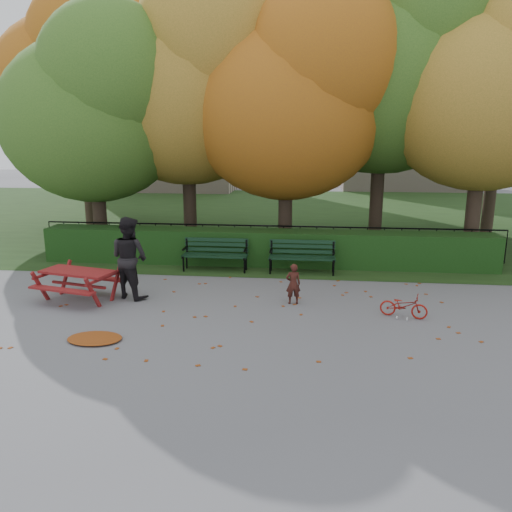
# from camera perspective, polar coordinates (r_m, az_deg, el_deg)

# --- Properties ---
(ground) EXTENTS (90.00, 90.00, 0.00)m
(ground) POSITION_cam_1_polar(r_m,az_deg,el_deg) (10.34, -1.33, -7.10)
(ground) COLOR slate
(ground) RESTS_ON ground
(grass_strip) EXTENTS (90.00, 90.00, 0.00)m
(grass_strip) POSITION_cam_1_polar(r_m,az_deg,el_deg) (23.91, 3.09, 4.71)
(grass_strip) COLOR #1B3213
(grass_strip) RESTS_ON ground
(building_left) EXTENTS (10.00, 7.00, 15.00)m
(building_left) POSITION_cam_1_polar(r_m,az_deg,el_deg) (37.26, -10.40, 19.20)
(building_left) COLOR tan
(building_left) RESTS_ON ground
(building_right) EXTENTS (9.00, 6.00, 12.00)m
(building_right) POSITION_cam_1_polar(r_m,az_deg,el_deg) (38.27, 17.05, 16.43)
(building_right) COLOR tan
(building_right) RESTS_ON ground
(hedge) EXTENTS (13.00, 0.90, 1.00)m
(hedge) POSITION_cam_1_polar(r_m,az_deg,el_deg) (14.50, 0.99, 0.98)
(hedge) COLOR black
(hedge) RESTS_ON ground
(iron_fence) EXTENTS (14.00, 0.04, 1.02)m
(iron_fence) POSITION_cam_1_polar(r_m,az_deg,el_deg) (15.27, 1.27, 1.76)
(iron_fence) COLOR black
(iron_fence) RESTS_ON ground
(tree_a) EXTENTS (5.88, 5.60, 7.48)m
(tree_a) POSITION_cam_1_polar(r_m,az_deg,el_deg) (16.53, -17.54, 15.94)
(tree_a) COLOR #32231C
(tree_a) RESTS_ON ground
(tree_b) EXTENTS (6.72, 6.40, 8.79)m
(tree_b) POSITION_cam_1_polar(r_m,az_deg,el_deg) (16.86, -6.98, 19.39)
(tree_b) COLOR #32231C
(tree_b) RESTS_ON ground
(tree_c) EXTENTS (6.30, 6.00, 8.00)m
(tree_c) POSITION_cam_1_polar(r_m,az_deg,el_deg) (15.61, 4.79, 17.79)
(tree_c) COLOR #32231C
(tree_c) RESTS_ON ground
(tree_d) EXTENTS (7.14, 6.80, 9.58)m
(tree_d) POSITION_cam_1_polar(r_m,az_deg,el_deg) (17.19, 15.91, 20.83)
(tree_d) COLOR #32231C
(tree_d) RESTS_ON ground
(tree_e) EXTENTS (6.09, 5.80, 8.16)m
(tree_e) POSITION_cam_1_polar(r_m,az_deg,el_deg) (16.30, 26.20, 17.25)
(tree_e) COLOR #32231C
(tree_e) RESTS_ON ground
(tree_f) EXTENTS (6.93, 6.60, 9.19)m
(tree_f) POSITION_cam_1_polar(r_m,az_deg,el_deg) (20.74, -18.75, 18.48)
(tree_f) COLOR #32231C
(tree_f) RESTS_ON ground
(bench_left) EXTENTS (1.80, 0.57, 0.88)m
(bench_left) POSITION_cam_1_polar(r_m,az_deg,el_deg) (13.90, -4.65, 0.47)
(bench_left) COLOR black
(bench_left) RESTS_ON ground
(bench_right) EXTENTS (1.80, 0.57, 0.88)m
(bench_right) POSITION_cam_1_polar(r_m,az_deg,el_deg) (13.66, 5.28, 0.23)
(bench_right) COLOR black
(bench_right) RESTS_ON ground
(picnic_table) EXTENTS (1.90, 1.67, 0.80)m
(picnic_table) POSITION_cam_1_polar(r_m,az_deg,el_deg) (11.98, -19.69, -2.29)
(picnic_table) COLOR maroon
(picnic_table) RESTS_ON ground
(leaf_pile) EXTENTS (1.12, 0.86, 0.07)m
(leaf_pile) POSITION_cam_1_polar(r_m,az_deg,el_deg) (9.73, -17.96, -8.93)
(leaf_pile) COLOR maroon
(leaf_pile) RESTS_ON ground
(leaf_scatter) EXTENTS (9.00, 5.70, 0.01)m
(leaf_scatter) POSITION_cam_1_polar(r_m,az_deg,el_deg) (10.62, -1.12, -6.51)
(leaf_scatter) COLOR maroon
(leaf_scatter) RESTS_ON ground
(child) EXTENTS (0.37, 0.28, 0.92)m
(child) POSITION_cam_1_polar(r_m,az_deg,el_deg) (11.10, 4.28, -3.19)
(child) COLOR #3C1813
(child) RESTS_ON ground
(adult) EXTENTS (1.13, 1.03, 1.89)m
(adult) POSITION_cam_1_polar(r_m,az_deg,el_deg) (11.76, -14.26, -0.17)
(adult) COLOR black
(adult) RESTS_ON ground
(bicycle) EXTENTS (1.01, 0.58, 0.50)m
(bicycle) POSITION_cam_1_polar(r_m,az_deg,el_deg) (10.75, 16.53, -5.46)
(bicycle) COLOR #9A150E
(bicycle) RESTS_ON ground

